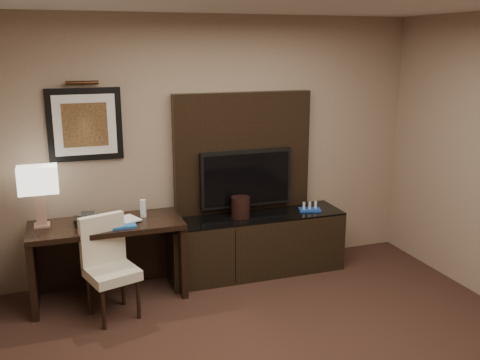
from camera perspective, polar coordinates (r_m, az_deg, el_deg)
name	(u,v)px	position (r m, az deg, el deg)	size (l,w,h in m)	color
wall_back	(214,147)	(5.66, -2.77, 3.57)	(4.50, 0.01, 2.70)	gray
desk	(109,261)	(5.34, -13.85, -8.34)	(1.42, 0.61, 0.76)	black
credenza	(255,243)	(5.78, 1.66, -6.79)	(1.88, 0.52, 0.65)	black
tv_wall_panel	(243,153)	(5.71, 0.30, 2.86)	(1.50, 0.12, 1.30)	black
tv	(246,178)	(5.67, 0.64, 0.20)	(1.00, 0.08, 0.60)	black
artwork	(85,125)	(5.37, -16.22, 5.70)	(0.70, 0.04, 0.70)	black
picture_light	(82,83)	(5.30, -16.49, 9.92)	(0.04, 0.04, 0.30)	#3F2514
desk_chair	(112,273)	(4.95, -13.49, -9.57)	(0.41, 0.47, 0.86)	beige
table_lamp	(39,195)	(5.22, -20.62, -1.54)	(0.36, 0.21, 0.59)	tan
desk_phone	(85,220)	(5.20, -16.19, -4.10)	(0.19, 0.17, 0.10)	black
blue_folder	(122,223)	(5.14, -12.51, -4.51)	(0.23, 0.31, 0.02)	blue
book	(119,211)	(5.15, -12.76, -3.20)	(0.18, 0.02, 0.24)	#C3BA99
water_bottle	(143,208)	(5.29, -10.30, -3.00)	(0.06, 0.06, 0.17)	silver
ice_bucket	(241,207)	(5.56, 0.06, -2.91)	(0.20, 0.20, 0.22)	black
minibar_tray	(310,207)	(5.84, 7.45, -2.87)	(0.23, 0.14, 0.08)	#1943A7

